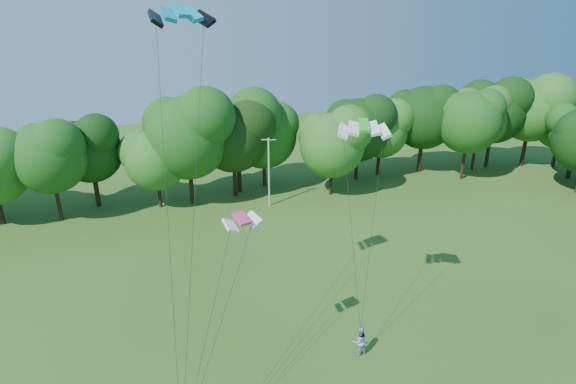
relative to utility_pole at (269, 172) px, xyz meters
name	(u,v)px	position (x,y,z in m)	size (l,w,h in m)	color
utility_pole	(269,172)	(0.00, 0.00, 0.00)	(1.45, 0.60, 7.57)	#B2B3AA
kite_flyer_right	(359,341)	(-1.41, -24.06, -2.95)	(0.94, 0.73, 1.92)	#96A5D1
kite_teal	(180,10)	(-10.00, -19.75, 15.49)	(3.27, 2.06, 0.72)	#0589AF
kite_green	(364,125)	(-0.80, -21.82, 9.67)	(3.03, 2.09, 0.59)	green
kite_pink	(242,218)	(-8.18, -23.48, 5.85)	(2.10, 1.45, 0.42)	#CC386F
tree_back_center	(233,130)	(-2.87, 4.11, 3.79)	(8.48, 8.48, 12.33)	#2E2211
tree_back_east	(480,117)	(29.36, 3.19, 3.24)	(7.88, 7.88, 11.46)	black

